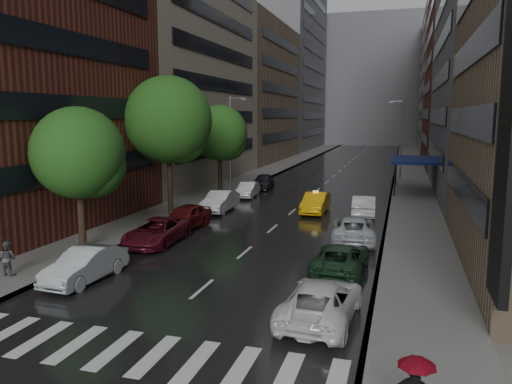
% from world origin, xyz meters
% --- Properties ---
extents(ground, '(220.00, 220.00, 0.00)m').
position_xyz_m(ground, '(0.00, 0.00, 0.00)').
color(ground, gray).
rests_on(ground, ground).
extents(road, '(14.00, 140.00, 0.01)m').
position_xyz_m(road, '(0.00, 50.00, 0.01)').
color(road, black).
rests_on(road, ground).
extents(sidewalk_left, '(4.00, 140.00, 0.15)m').
position_xyz_m(sidewalk_left, '(-9.00, 50.00, 0.07)').
color(sidewalk_left, gray).
rests_on(sidewalk_left, ground).
extents(sidewalk_right, '(4.00, 140.00, 0.15)m').
position_xyz_m(sidewalk_right, '(9.00, 50.00, 0.07)').
color(sidewalk_right, gray).
rests_on(sidewalk_right, ground).
extents(crosswalk, '(13.15, 2.80, 0.01)m').
position_xyz_m(crosswalk, '(0.20, -2.00, 0.01)').
color(crosswalk, silver).
rests_on(crosswalk, ground).
extents(buildings_left, '(8.00, 108.00, 38.00)m').
position_xyz_m(buildings_left, '(-15.00, 58.79, 15.99)').
color(buildings_left, maroon).
rests_on(buildings_left, ground).
extents(buildings_right, '(8.05, 109.10, 36.00)m').
position_xyz_m(buildings_right, '(15.00, 56.70, 15.03)').
color(buildings_right, '#937A5B').
rests_on(buildings_right, ground).
extents(building_far, '(40.00, 14.00, 32.00)m').
position_xyz_m(building_far, '(0.00, 118.00, 16.00)').
color(building_far, slate).
rests_on(building_far, ground).
extents(tree_near, '(4.92, 4.92, 7.83)m').
position_xyz_m(tree_near, '(-8.60, 7.81, 5.36)').
color(tree_near, '#382619').
rests_on(tree_near, ground).
extents(tree_mid, '(6.43, 6.43, 10.24)m').
position_xyz_m(tree_mid, '(-8.60, 18.63, 7.02)').
color(tree_mid, '#382619').
rests_on(tree_mid, ground).
extents(tree_far, '(5.24, 5.24, 8.35)m').
position_xyz_m(tree_far, '(-8.60, 29.22, 5.71)').
color(tree_far, '#382619').
rests_on(tree_far, ground).
extents(taxi, '(1.65, 4.69, 1.54)m').
position_xyz_m(taxi, '(1.77, 22.17, 0.77)').
color(taxi, '#E7A60C').
rests_on(taxi, ground).
extents(parked_cars_left, '(2.64, 34.24, 1.61)m').
position_xyz_m(parked_cars_left, '(-5.40, 17.30, 0.76)').
color(parked_cars_left, silver).
rests_on(parked_cars_left, ground).
extents(parked_cars_right, '(2.95, 24.92, 1.55)m').
position_xyz_m(parked_cars_right, '(5.40, 10.66, 0.73)').
color(parked_cars_right, white).
rests_on(parked_cars_right, ground).
extents(ped_black_umbrella, '(0.96, 0.98, 2.09)m').
position_xyz_m(ped_black_umbrella, '(-9.01, 2.84, 1.40)').
color(ped_black_umbrella, '#4D4E53').
rests_on(ped_black_umbrella, sidewalk_left).
extents(street_lamp_left, '(1.74, 0.22, 9.00)m').
position_xyz_m(street_lamp_left, '(-7.72, 30.00, 4.89)').
color(street_lamp_left, gray).
rests_on(street_lamp_left, sidewalk_left).
extents(street_lamp_right, '(1.74, 0.22, 9.00)m').
position_xyz_m(street_lamp_right, '(7.72, 45.00, 4.89)').
color(street_lamp_right, gray).
rests_on(street_lamp_right, sidewalk_right).
extents(awning, '(4.00, 8.00, 3.12)m').
position_xyz_m(awning, '(8.98, 35.00, 3.13)').
color(awning, navy).
rests_on(awning, sidewalk_right).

